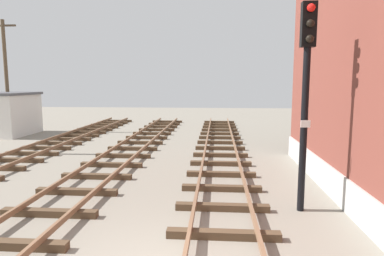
{
  "coord_description": "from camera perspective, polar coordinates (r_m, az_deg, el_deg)",
  "views": [
    {
      "loc": [
        1.06,
        -5.38,
        3.39
      ],
      "look_at": [
        -0.11,
        10.0,
        1.31
      ],
      "focal_mm": 31.5,
      "sensor_mm": 36.0,
      "label": 1
    }
  ],
  "objects": [
    {
      "name": "control_hut",
      "position": [
        24.93,
        -28.84,
        2.14
      ],
      "size": [
        3.0,
        3.8,
        2.76
      ],
      "color": "silver",
      "rests_on": "ground"
    },
    {
      "name": "utility_pole_far",
      "position": [
        26.37,
        -28.94,
        8.01
      ],
      "size": [
        1.8,
        0.24,
        7.56
      ],
      "color": "brown",
      "rests_on": "ground"
    },
    {
      "name": "signal_mast",
      "position": [
        9.09,
        18.75,
        7.17
      ],
      "size": [
        0.36,
        0.4,
        5.37
      ],
      "color": "black",
      "rests_on": "ground"
    }
  ]
}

